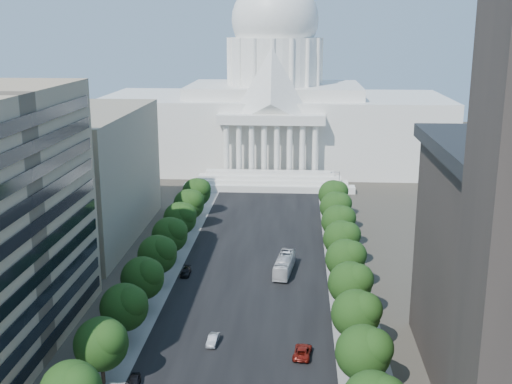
% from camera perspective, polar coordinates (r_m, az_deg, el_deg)
% --- Properties ---
extents(road_asphalt, '(30.00, 260.00, 0.01)m').
position_cam_1_polar(road_asphalt, '(141.91, 0.05, -5.59)').
color(road_asphalt, black).
rests_on(road_asphalt, ground).
extents(sidewalk_left, '(8.00, 260.00, 0.02)m').
position_cam_1_polar(sidewalk_left, '(144.35, -7.53, -5.36)').
color(sidewalk_left, gray).
rests_on(sidewalk_left, ground).
extents(sidewalk_right, '(8.00, 260.00, 0.02)m').
position_cam_1_polar(sidewalk_right, '(142.00, 7.76, -5.71)').
color(sidewalk_right, gray).
rests_on(sidewalk_right, ground).
extents(capitol, '(120.00, 56.00, 73.00)m').
position_cam_1_polar(capitol, '(229.84, 1.64, 7.32)').
color(capitol, white).
rests_on(capitol, ground).
extents(office_block_left_far, '(38.00, 52.00, 30.00)m').
position_cam_1_polar(office_block_left_far, '(157.53, -17.40, 1.46)').
color(office_block_left_far, gray).
rests_on(office_block_left_far, ground).
extents(tree_l_c, '(7.79, 7.60, 9.97)m').
position_cam_1_polar(tree_l_c, '(93.28, -13.45, -12.90)').
color(tree_l_c, '#33261C').
rests_on(tree_l_c, ground).
extents(tree_l_d, '(7.79, 7.60, 9.97)m').
position_cam_1_polar(tree_l_d, '(103.61, -11.49, -9.91)').
color(tree_l_d, '#33261C').
rests_on(tree_l_d, ground).
extents(tree_l_e, '(7.79, 7.60, 9.97)m').
position_cam_1_polar(tree_l_e, '(114.27, -9.93, -7.45)').
color(tree_l_e, '#33261C').
rests_on(tree_l_e, ground).
extents(tree_l_f, '(7.79, 7.60, 9.97)m').
position_cam_1_polar(tree_l_f, '(125.17, -8.64, -5.42)').
color(tree_l_f, '#33261C').
rests_on(tree_l_f, ground).
extents(tree_l_g, '(7.79, 7.60, 9.97)m').
position_cam_1_polar(tree_l_g, '(136.26, -7.57, -3.71)').
color(tree_l_g, '#33261C').
rests_on(tree_l_g, ground).
extents(tree_l_h, '(7.79, 7.60, 9.97)m').
position_cam_1_polar(tree_l_h, '(147.49, -6.66, -2.26)').
color(tree_l_h, '#33261C').
rests_on(tree_l_h, ground).
extents(tree_l_i, '(7.79, 7.60, 9.97)m').
position_cam_1_polar(tree_l_i, '(158.83, -5.89, -1.02)').
color(tree_l_i, '#33261C').
rests_on(tree_l_i, ground).
extents(tree_l_j, '(7.79, 7.60, 9.97)m').
position_cam_1_polar(tree_l_j, '(170.27, -5.22, 0.06)').
color(tree_l_j, '#33261C').
rests_on(tree_l_j, ground).
extents(tree_r_c, '(7.79, 7.60, 9.97)m').
position_cam_1_polar(tree_r_c, '(89.93, 9.74, -13.79)').
color(tree_r_c, '#33261C').
rests_on(tree_r_c, ground).
extents(tree_r_d, '(7.79, 7.60, 9.97)m').
position_cam_1_polar(tree_r_d, '(100.60, 9.06, -10.56)').
color(tree_r_d, '#33261C').
rests_on(tree_r_d, ground).
extents(tree_r_e, '(7.79, 7.60, 9.97)m').
position_cam_1_polar(tree_r_e, '(111.55, 8.53, -7.95)').
color(tree_r_e, '#33261C').
rests_on(tree_r_e, ground).
extents(tree_r_f, '(7.79, 7.60, 9.97)m').
position_cam_1_polar(tree_r_f, '(122.70, 8.10, -5.81)').
color(tree_r_f, '#33261C').
rests_on(tree_r_f, ground).
extents(tree_r_g, '(7.79, 7.60, 9.97)m').
position_cam_1_polar(tree_r_g, '(133.99, 7.74, -4.04)').
color(tree_r_g, '#33261C').
rests_on(tree_r_g, ground).
extents(tree_r_h, '(7.79, 7.60, 9.97)m').
position_cam_1_polar(tree_r_h, '(145.40, 7.44, -2.53)').
color(tree_r_h, '#33261C').
rests_on(tree_r_h, ground).
extents(tree_r_i, '(7.79, 7.60, 9.97)m').
position_cam_1_polar(tree_r_i, '(156.89, 7.19, -1.25)').
color(tree_r_i, '#33261C').
rests_on(tree_r_i, ground).
extents(tree_r_j, '(7.79, 7.60, 9.97)m').
position_cam_1_polar(tree_r_j, '(168.45, 6.97, -0.15)').
color(tree_r_j, '#33261C').
rests_on(tree_r_j, ground).
extents(streetlight_b, '(2.61, 0.44, 9.00)m').
position_cam_1_polar(streetlight_b, '(89.70, 10.80, -14.38)').
color(streetlight_b, gray).
rests_on(streetlight_b, ground).
extents(streetlight_c, '(2.61, 0.44, 9.00)m').
position_cam_1_polar(streetlight_c, '(112.12, 9.32, -8.22)').
color(streetlight_c, gray).
rests_on(streetlight_c, ground).
extents(streetlight_d, '(2.61, 0.44, 9.00)m').
position_cam_1_polar(streetlight_d, '(135.44, 8.36, -4.14)').
color(streetlight_d, gray).
rests_on(streetlight_d, ground).
extents(streetlight_e, '(2.61, 0.44, 9.00)m').
position_cam_1_polar(streetlight_e, '(159.27, 7.70, -1.27)').
color(streetlight_e, gray).
rests_on(streetlight_e, ground).
extents(streetlight_f, '(2.61, 0.44, 9.00)m').
position_cam_1_polar(streetlight_f, '(183.41, 7.21, 0.85)').
color(streetlight_f, gray).
rests_on(streetlight_f, ground).
extents(car_dark_a, '(2.20, 4.33, 1.41)m').
position_cam_1_polar(car_dark_a, '(94.74, -10.78, -16.26)').
color(car_dark_a, black).
rests_on(car_dark_a, ground).
extents(car_silver, '(1.80, 4.34, 1.40)m').
position_cam_1_polar(car_silver, '(104.31, -3.85, -12.97)').
color(car_silver, '#B4B6BD').
rests_on(car_silver, ground).
extents(car_red, '(3.17, 5.78, 1.53)m').
position_cam_1_polar(car_red, '(100.82, 4.15, -13.96)').
color(car_red, '#67120B').
rests_on(car_red, ground).
extents(car_dark_b, '(1.87, 4.50, 1.30)m').
position_cam_1_polar(car_dark_b, '(131.33, -6.26, -7.07)').
color(car_dark_b, black).
rests_on(car_dark_b, ground).
extents(city_bus, '(4.43, 12.73, 3.47)m').
position_cam_1_polar(city_bus, '(131.41, 2.53, -6.48)').
color(city_bus, silver).
rests_on(city_bus, ground).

